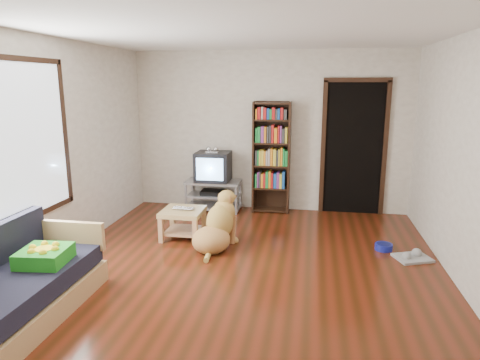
% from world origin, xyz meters
% --- Properties ---
extents(ground, '(5.00, 5.00, 0.00)m').
position_xyz_m(ground, '(0.00, 0.00, 0.00)').
color(ground, '#541D0E').
rests_on(ground, ground).
extents(ceiling, '(5.00, 5.00, 0.00)m').
position_xyz_m(ceiling, '(0.00, 0.00, 2.60)').
color(ceiling, white).
rests_on(ceiling, ground).
extents(wall_back, '(4.50, 0.00, 4.50)m').
position_xyz_m(wall_back, '(0.00, 2.50, 1.30)').
color(wall_back, beige).
rests_on(wall_back, ground).
extents(wall_front, '(4.50, 0.00, 4.50)m').
position_xyz_m(wall_front, '(0.00, -2.50, 1.30)').
color(wall_front, beige).
rests_on(wall_front, ground).
extents(wall_left, '(0.00, 5.00, 5.00)m').
position_xyz_m(wall_left, '(-2.25, 0.00, 1.30)').
color(wall_left, beige).
rests_on(wall_left, ground).
extents(wall_right, '(0.00, 5.00, 5.00)m').
position_xyz_m(wall_right, '(2.25, 0.00, 1.30)').
color(wall_right, beige).
rests_on(wall_right, ground).
extents(green_cushion, '(0.47, 0.47, 0.14)m').
position_xyz_m(green_cushion, '(-1.75, -1.08, 0.49)').
color(green_cushion, green).
rests_on(green_cushion, sofa).
extents(laptop, '(0.32, 0.22, 0.02)m').
position_xyz_m(laptop, '(-1.01, 0.85, 0.41)').
color(laptop, silver).
rests_on(laptop, coffee_table).
extents(dog_bowl, '(0.22, 0.22, 0.08)m').
position_xyz_m(dog_bowl, '(1.65, 0.88, 0.04)').
color(dog_bowl, navy).
rests_on(dog_bowl, ground).
extents(grey_rag, '(0.49, 0.44, 0.03)m').
position_xyz_m(grey_rag, '(1.95, 0.63, 0.01)').
color(grey_rag, '#959595').
rests_on(grey_rag, ground).
extents(window, '(0.03, 1.46, 1.70)m').
position_xyz_m(window, '(-2.23, -0.50, 1.50)').
color(window, white).
rests_on(window, wall_left).
extents(doorway, '(1.03, 0.05, 2.19)m').
position_xyz_m(doorway, '(1.35, 2.48, 1.12)').
color(doorway, black).
rests_on(doorway, wall_back).
extents(tv_stand, '(0.90, 0.45, 0.50)m').
position_xyz_m(tv_stand, '(-0.90, 2.25, 0.27)').
color(tv_stand, '#99999E').
rests_on(tv_stand, ground).
extents(crt_tv, '(0.55, 0.52, 0.58)m').
position_xyz_m(crt_tv, '(-0.90, 2.27, 0.74)').
color(crt_tv, black).
rests_on(crt_tv, tv_stand).
extents(bookshelf, '(0.60, 0.30, 1.80)m').
position_xyz_m(bookshelf, '(0.05, 2.34, 1.00)').
color(bookshelf, black).
rests_on(bookshelf, ground).
extents(sofa, '(0.80, 1.80, 0.80)m').
position_xyz_m(sofa, '(-1.87, -1.38, 0.26)').
color(sofa, tan).
rests_on(sofa, ground).
extents(coffee_table, '(0.55, 0.55, 0.40)m').
position_xyz_m(coffee_table, '(-1.01, 0.88, 0.28)').
color(coffee_table, tan).
rests_on(coffee_table, ground).
extents(dog, '(0.64, 0.90, 0.75)m').
position_xyz_m(dog, '(-0.46, 0.60, 0.28)').
color(dog, '#BB8F48').
rests_on(dog, ground).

